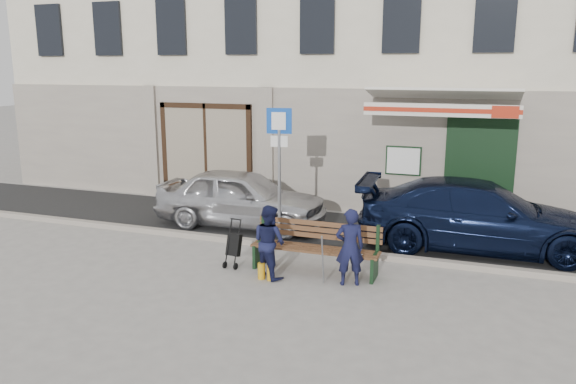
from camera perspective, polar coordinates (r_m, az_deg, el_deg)
The scene contains 11 objects.
ground at distance 10.70m, azimuth -5.06°, elevation -7.89°, with size 80.00×80.00×0.00m, color #9E9991.
asphalt_lane at distance 13.43m, azimuth 0.48°, elevation -3.52°, with size 60.00×3.20×0.01m, color #282828.
curb at distance 11.98m, azimuth -2.06°, elevation -5.28°, with size 60.00×0.18×0.12m, color #9E9384.
building at distance 18.08m, azimuth 6.38°, elevation 16.47°, with size 20.00×8.27×10.00m.
car_silver at distance 13.37m, azimuth -4.76°, elevation -0.59°, with size 1.64×4.07×1.39m, color silver.
car_navy at distance 12.29m, azimuth 18.82°, elevation -2.29°, with size 2.02×4.97×1.44m, color black.
parking_sign at distance 11.91m, azimuth -0.90°, elevation 4.05°, with size 0.53×0.13×2.90m.
bench at distance 10.45m, azimuth 2.52°, elevation -5.70°, with size 2.40×1.17×0.98m.
man at distance 9.82m, azimuth 6.30°, elevation -5.58°, with size 0.50×0.33×1.38m, color #131534.
woman at distance 10.12m, azimuth -1.92°, elevation -5.05°, with size 0.65×0.51×1.34m, color #141739.
stroller at distance 10.79m, azimuth -5.53°, elevation -5.48°, with size 0.29×0.39×0.91m.
Camera 1 is at (4.25, -9.08, 3.75)m, focal length 35.00 mm.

